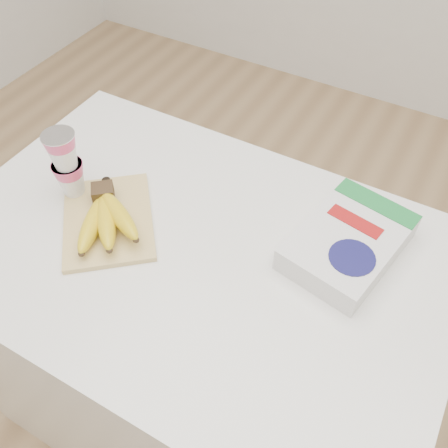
# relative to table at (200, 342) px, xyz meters

# --- Properties ---
(room) EXTENTS (4.00, 4.00, 4.00)m
(room) POSITION_rel_table_xyz_m (0.00, 0.00, 0.94)
(room) COLOR tan
(room) RESTS_ON ground
(table) EXTENTS (1.10, 0.73, 0.83)m
(table) POSITION_rel_table_xyz_m (0.00, 0.00, 0.00)
(table) COLOR white
(table) RESTS_ON ground
(cutting_board) EXTENTS (0.32, 0.32, 0.01)m
(cutting_board) POSITION_rel_table_xyz_m (-0.20, -0.03, 0.42)
(cutting_board) COLOR #D8BE76
(cutting_board) RESTS_ON table
(bananas) EXTENTS (0.20, 0.20, 0.06)m
(bananas) POSITION_rel_table_xyz_m (-0.19, -0.05, 0.45)
(bananas) COLOR #382816
(bananas) RESTS_ON cutting_board
(yogurt_stack) EXTENTS (0.07, 0.07, 0.17)m
(yogurt_stack) POSITION_rel_table_xyz_m (-0.32, -0.00, 0.52)
(yogurt_stack) COLOR white
(yogurt_stack) RESTS_ON cutting_board
(cereal_box) EXTENTS (0.23, 0.30, 0.06)m
(cereal_box) POSITION_rel_table_xyz_m (0.29, 0.15, 0.44)
(cereal_box) COLOR white
(cereal_box) RESTS_ON table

